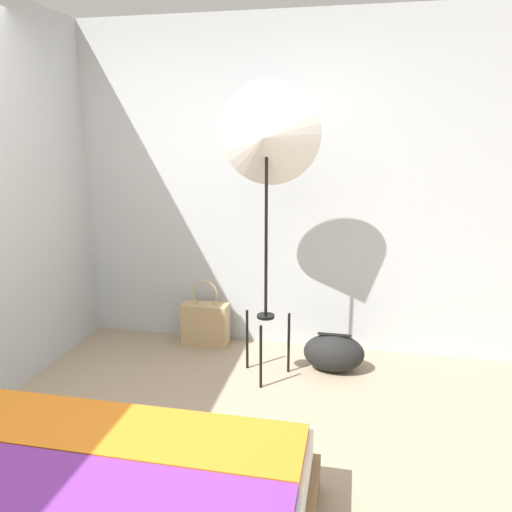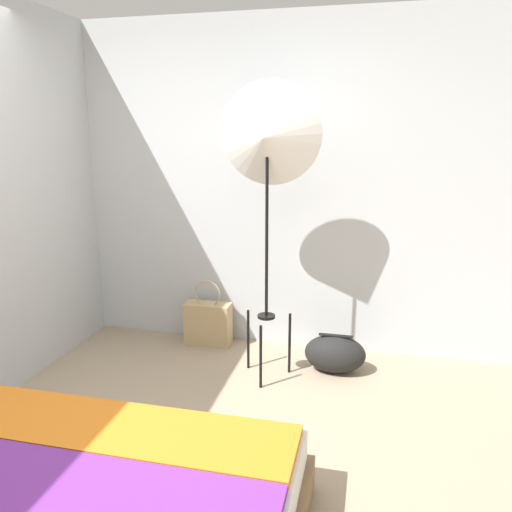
{
  "view_description": "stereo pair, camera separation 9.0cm",
  "coord_description": "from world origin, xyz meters",
  "views": [
    {
      "loc": [
        1.01,
        -1.81,
        1.73
      ],
      "look_at": [
        0.38,
        1.3,
        0.94
      ],
      "focal_mm": 35.0,
      "sensor_mm": 36.0,
      "label": 1
    },
    {
      "loc": [
        1.1,
        -1.79,
        1.73
      ],
      "look_at": [
        0.38,
        1.3,
        0.94
      ],
      "focal_mm": 35.0,
      "sensor_mm": 36.0,
      "label": 2
    }
  ],
  "objects": [
    {
      "name": "ground_plane",
      "position": [
        0.0,
        0.0,
        0.0
      ],
      "size": [
        14.0,
        14.0,
        0.0
      ],
      "primitive_type": "plane",
      "color": "gray"
    },
    {
      "name": "photo_umbrella",
      "position": [
        0.42,
        1.47,
        1.69
      ],
      "size": [
        0.7,
        0.33,
        2.07
      ],
      "color": "black",
      "rests_on": "ground_plane"
    },
    {
      "name": "wall_back",
      "position": [
        0.0,
        2.1,
        1.3
      ],
      "size": [
        8.0,
        0.05,
        2.6
      ],
      "color": "#B7BCC1",
      "rests_on": "ground_plane"
    },
    {
      "name": "duffel_bag",
      "position": [
        0.9,
        1.65,
        0.14
      ],
      "size": [
        0.45,
        0.28,
        0.29
      ],
      "color": "black",
      "rests_on": "ground_plane"
    },
    {
      "name": "tote_bag",
      "position": [
        -0.18,
        1.92,
        0.18
      ],
      "size": [
        0.38,
        0.16,
        0.55
      ],
      "color": "tan",
      "rests_on": "ground_plane"
    }
  ]
}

